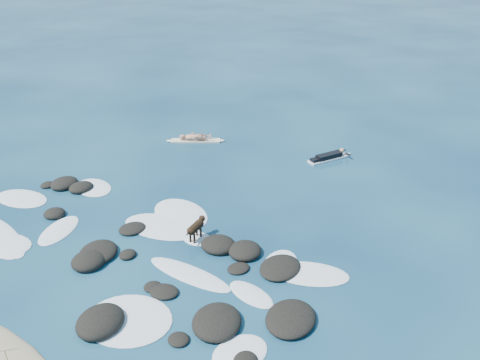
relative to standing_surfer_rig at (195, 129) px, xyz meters
The scene contains 6 objects.
ground 9.07m from the standing_surfer_rig, 64.10° to the right, with size 160.00×160.00×0.00m, color #0A2642.
reef_rocks 11.14m from the standing_surfer_rig, 58.76° to the right, with size 14.02×7.12×0.58m.
breaking_foam 10.04m from the standing_surfer_rig, 68.41° to the right, with size 15.04×8.46×0.12m.
standing_surfer_rig is the anchor object (origin of this frame).
paddling_surfer_rig 6.99m from the standing_surfer_rig, 13.23° to the left, with size 1.62×2.31×0.42m.
dog 9.41m from the standing_surfer_rig, 53.12° to the right, with size 0.40×1.28×0.81m.
Camera 1 is at (11.75, -12.34, 10.43)m, focal length 40.00 mm.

